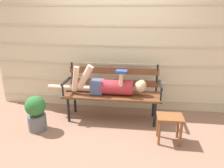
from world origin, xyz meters
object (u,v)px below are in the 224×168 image
object	(u,v)px
footstool	(170,122)
potted_plant	(36,113)
park_bench	(113,90)
reclining_person	(108,86)

from	to	relation	value
footstool	potted_plant	distance (m)	2.01
park_bench	reclining_person	distance (m)	0.14
reclining_person	footstool	bearing A→B (deg)	-30.99
footstool	reclining_person	bearing A→B (deg)	149.01
footstool	potted_plant	size ratio (longest dim) A/B	0.71
park_bench	footstool	distance (m)	1.11
park_bench	potted_plant	xyz separation A→B (m)	(-1.12, -0.57, -0.21)
park_bench	reclining_person	bearing A→B (deg)	-131.99
reclining_person	footstool	distance (m)	1.15
park_bench	potted_plant	bearing A→B (deg)	-152.99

